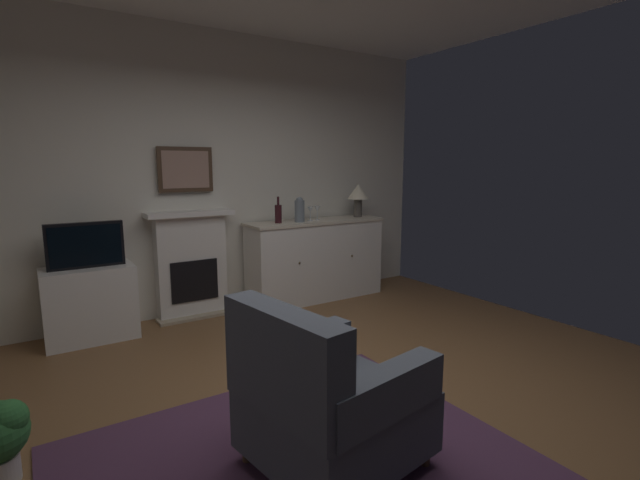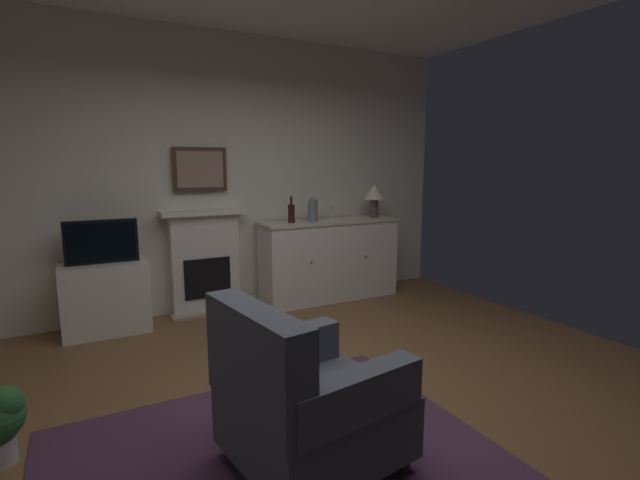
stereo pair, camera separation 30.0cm
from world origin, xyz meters
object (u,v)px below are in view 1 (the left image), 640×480
at_px(framed_picture, 186,170).
at_px(tv_cabinet, 90,304).
at_px(wine_glass_center, 317,209).
at_px(armchair, 326,402).
at_px(wine_glass_left, 310,210).
at_px(vase_decorative, 300,210).
at_px(tv_set, 85,245).
at_px(wine_bottle, 278,213).
at_px(sideboard_cabinet, 316,260).
at_px(table_lamp, 358,194).
at_px(fireplace_unit, 191,264).

height_order(framed_picture, tv_cabinet, framed_picture).
relative_size(wine_glass_center, armchair, 0.18).
height_order(wine_glass_left, vase_decorative, vase_decorative).
distance_m(tv_set, armchair, 2.78).
xyz_separation_m(wine_bottle, wine_glass_left, (0.40, -0.01, 0.01)).
distance_m(wine_bottle, tv_set, 1.91).
xyz_separation_m(sideboard_cabinet, vase_decorative, (-0.24, -0.05, 0.60)).
xyz_separation_m(wine_glass_left, vase_decorative, (-0.16, -0.04, 0.02)).
relative_size(wine_glass_left, wine_glass_center, 1.00).
height_order(tv_set, armchair, tv_set).
height_order(wine_glass_left, tv_cabinet, wine_glass_left).
relative_size(framed_picture, wine_bottle, 1.90).
distance_m(vase_decorative, tv_set, 2.15).
height_order(framed_picture, table_lamp, framed_picture).
distance_m(wine_glass_left, vase_decorative, 0.17).
bearing_deg(sideboard_cabinet, wine_bottle, -179.48).
relative_size(vase_decorative, armchair, 0.31).
relative_size(table_lamp, vase_decorative, 1.42).
distance_m(sideboard_cabinet, wine_bottle, 0.75).
relative_size(wine_glass_left, armchair, 0.18).
xyz_separation_m(table_lamp, wine_glass_left, (-0.69, -0.01, -0.16)).
bearing_deg(fireplace_unit, armchair, -94.15).
bearing_deg(fireplace_unit, wine_glass_center, -6.69).
distance_m(framed_picture, armchair, 3.07).
relative_size(wine_bottle, vase_decorative, 1.03).
height_order(sideboard_cabinet, wine_glass_center, wine_glass_center).
height_order(framed_picture, tv_set, framed_picture).
height_order(wine_glass_left, tv_set, wine_glass_left).
bearing_deg(sideboard_cabinet, tv_cabinet, 179.64).
distance_m(wine_glass_center, vase_decorative, 0.28).
relative_size(sideboard_cabinet, wine_glass_center, 9.98).
height_order(fireplace_unit, sideboard_cabinet, fireplace_unit).
relative_size(fireplace_unit, tv_set, 1.77).
distance_m(framed_picture, wine_glass_left, 1.42).
bearing_deg(fireplace_unit, tv_set, -169.23).
distance_m(fireplace_unit, wine_glass_center, 1.53).
distance_m(wine_glass_left, tv_set, 2.31).
height_order(table_lamp, wine_glass_center, table_lamp).
distance_m(tv_cabinet, armchair, 2.76).
relative_size(table_lamp, armchair, 0.43).
relative_size(sideboard_cabinet, tv_cabinet, 2.19).
height_order(framed_picture, wine_glass_center, framed_picture).
xyz_separation_m(framed_picture, wine_glass_left, (1.33, -0.24, -0.46)).
xyz_separation_m(vase_decorative, tv_cabinet, (-2.14, 0.06, -0.73)).
bearing_deg(wine_glass_center, vase_decorative, -167.80).
bearing_deg(wine_glass_left, sideboard_cabinet, 10.10).
xyz_separation_m(fireplace_unit, tv_cabinet, (-0.97, -0.16, -0.21)).
distance_m(fireplace_unit, framed_picture, 0.97).
relative_size(sideboard_cabinet, table_lamp, 4.12).
height_order(table_lamp, wine_bottle, table_lamp).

